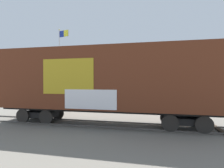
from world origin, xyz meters
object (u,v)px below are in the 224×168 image
(flagpole, at_px, (61,56))
(parked_car_blue, at_px, (187,102))
(parked_car_white, at_px, (70,100))
(parked_car_silver, at_px, (125,101))
(freight_car, at_px, (106,80))

(flagpole, height_order, parked_car_blue, flagpole)
(flagpole, bearing_deg, parked_car_white, -50.02)
(parked_car_silver, distance_m, parked_car_blue, 5.76)
(parked_car_silver, bearing_deg, parked_car_white, -174.27)
(freight_car, height_order, parked_car_white, freight_car)
(freight_car, xyz_separation_m, parked_car_silver, (0.22, 6.43, -1.99))
(parked_car_blue, bearing_deg, flagpole, 168.24)
(freight_car, relative_size, parked_car_blue, 3.44)
(parked_car_silver, bearing_deg, parked_car_blue, -0.38)
(parked_car_white, xyz_separation_m, parked_car_silver, (5.47, 0.55, 0.00))
(parked_car_white, distance_m, parked_car_silver, 5.50)
(parked_car_white, bearing_deg, parked_car_silver, 5.73)
(flagpole, bearing_deg, parked_car_blue, -11.76)
(parked_car_silver, xyz_separation_m, parked_car_blue, (5.76, -0.04, -0.01))
(freight_car, distance_m, flagpole, 12.74)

